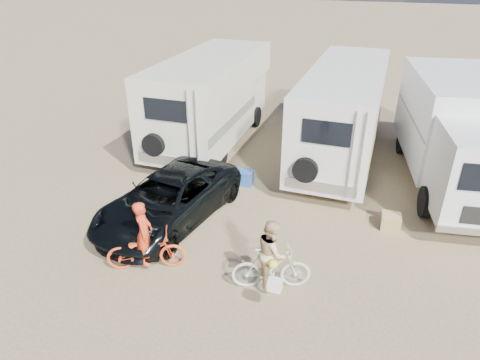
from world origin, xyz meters
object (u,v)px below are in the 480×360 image
(rv_main, at_px, (343,115))
(dark_suv, at_px, (169,199))
(rv_left, at_px, (211,101))
(box_truck, at_px, (458,136))
(bike_woman, at_px, (271,268))
(rider_woman, at_px, (271,259))
(bike_man, at_px, (146,251))
(cooler, at_px, (244,178))
(crate, at_px, (391,222))
(rider_man, at_px, (145,239))

(rv_main, distance_m, dark_suv, 7.15)
(rv_left, bearing_deg, box_truck, -6.16)
(rv_main, distance_m, bike_woman, 7.75)
(dark_suv, bearing_deg, rv_left, 110.57)
(rv_left, xyz_separation_m, bike_woman, (4.37, -7.65, -1.12))
(bike_woman, bearing_deg, rider_woman, -108.78)
(bike_man, bearing_deg, cooler, -34.35)
(rv_main, height_order, bike_man, rv_main)
(dark_suv, relative_size, bike_woman, 2.73)
(bike_man, bearing_deg, dark_suv, -11.75)
(dark_suv, distance_m, crate, 6.15)
(rider_woman, bearing_deg, rv_left, 10.96)
(box_truck, xyz_separation_m, dark_suv, (-7.70, -4.80, -0.97))
(rider_man, bearing_deg, bike_woman, -108.69)
(bike_woman, bearing_deg, rider_man, 75.69)
(rider_woman, distance_m, cooler, 4.98)
(dark_suv, distance_m, bike_man, 2.12)
(rv_main, distance_m, bike_man, 8.75)
(rv_main, relative_size, box_truck, 1.05)
(rv_left, relative_size, rider_man, 4.50)
(rv_left, height_order, rider_man, rv_left)
(bike_woman, height_order, rider_man, rider_man)
(rider_man, xyz_separation_m, crate, (5.53, 3.54, -0.61))
(rv_left, distance_m, box_truck, 8.74)
(rv_main, bearing_deg, dark_suv, -123.16)
(bike_man, distance_m, cooler, 4.84)
(bike_woman, relative_size, rider_man, 1.10)
(bike_man, relative_size, crate, 3.66)
(cooler, distance_m, crate, 4.75)
(bike_woman, xyz_separation_m, rider_woman, (0.00, 0.00, 0.26))
(rv_left, distance_m, dark_suv, 5.98)
(rv_left, bearing_deg, rider_man, -79.45)
(rider_woman, bearing_deg, rider_man, 75.69)
(rv_main, xyz_separation_m, rider_woman, (-0.65, -7.65, -0.83))
(dark_suv, distance_m, rider_woman, 3.86)
(dark_suv, distance_m, bike_woman, 3.86)
(rv_main, xyz_separation_m, cooler, (-2.69, -3.14, -1.39))
(crate, bearing_deg, rider_man, -147.39)
(rv_left, xyz_separation_m, cooler, (2.33, -3.14, -1.42))
(box_truck, height_order, rider_man, box_truck)
(box_truck, height_order, dark_suv, box_truck)
(bike_woman, xyz_separation_m, crate, (2.55, 3.31, -0.33))
(bike_woman, distance_m, rider_woman, 0.26)
(rider_man, relative_size, cooler, 2.75)
(rider_man, distance_m, rider_woman, 2.99)
(rv_main, height_order, box_truck, box_truck)
(rv_main, bearing_deg, crate, -64.71)
(dark_suv, bearing_deg, rv_main, 66.21)
(box_truck, bearing_deg, rv_main, 157.03)
(dark_suv, xyz_separation_m, rider_woman, (3.39, -1.83, 0.12))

